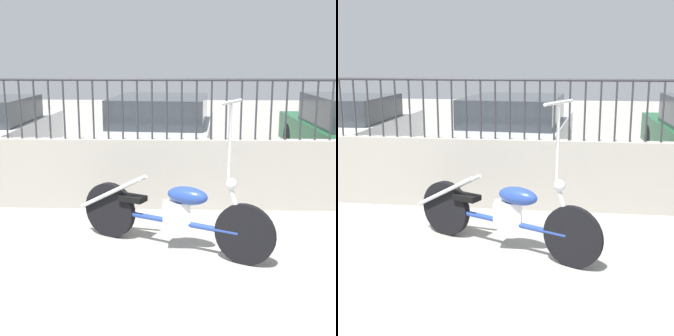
{
  "view_description": "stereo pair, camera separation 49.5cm",
  "coord_description": "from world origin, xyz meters",
  "views": [
    {
      "loc": [
        0.32,
        -3.1,
        1.93
      ],
      "look_at": [
        0.13,
        2.18,
        0.7
      ],
      "focal_mm": 50.0,
      "sensor_mm": 36.0,
      "label": 1
    },
    {
      "loc": [
        0.81,
        -3.06,
        1.93
      ],
      "look_at": [
        0.13,
        2.18,
        0.7
      ],
      "focal_mm": 50.0,
      "sensor_mm": 36.0,
      "label": 2
    }
  ],
  "objects": [
    {
      "name": "motorcycle_blue",
      "position": [
        0.13,
        1.5,
        0.4
      ],
      "size": [
        2.03,
        1.09,
        1.57
      ],
      "rotation": [
        0.0,
        0.0,
        -0.46
      ],
      "color": "black",
      "rests_on": "ground_plane"
    },
    {
      "name": "ground_plane",
      "position": [
        0.0,
        0.0,
        0.0
      ],
      "size": [
        40.0,
        40.0,
        0.0
      ],
      "primitive_type": "plane",
      "color": "gray"
    },
    {
      "name": "car_silver",
      "position": [
        -0.09,
        5.24,
        0.66
      ],
      "size": [
        2.07,
        4.27,
        1.31
      ],
      "rotation": [
        0.0,
        0.0,
        1.49
      ],
      "color": "black",
      "rests_on": "ground_plane"
    },
    {
      "name": "fence_railing",
      "position": [
        -0.0,
        2.87,
        1.44
      ],
      "size": [
        10.99,
        0.04,
        0.78
      ],
      "color": "#2D2D33",
      "rests_on": "low_wall"
    },
    {
      "name": "low_wall",
      "position": [
        0.0,
        2.87,
        0.46
      ],
      "size": [
        10.99,
        0.18,
        0.92
      ],
      "color": "#9E998E",
      "rests_on": "ground_plane"
    }
  ]
}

